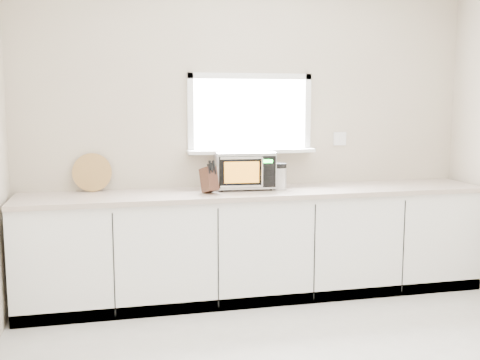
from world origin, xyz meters
name	(u,v)px	position (x,y,z in m)	size (l,w,h in m)	color
back_wall	(250,135)	(0.00, 2.00, 1.36)	(4.00, 0.17, 2.70)	beige
cabinets	(258,246)	(0.00, 1.70, 0.44)	(3.92, 0.60, 0.88)	white
countertop	(258,193)	(0.00, 1.69, 0.90)	(3.92, 0.64, 0.04)	#B9A898
microwave	(244,169)	(-0.09, 1.82, 1.09)	(0.52, 0.44, 0.32)	black
knife_block	(209,179)	(-0.43, 1.63, 1.04)	(0.15, 0.21, 0.27)	#402417
cutting_board	(92,172)	(-1.35, 1.94, 1.08)	(0.32, 0.32, 0.02)	#B08844
coffee_grinder	(279,176)	(0.19, 1.71, 1.03)	(0.16, 0.16, 0.23)	#B7BABF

